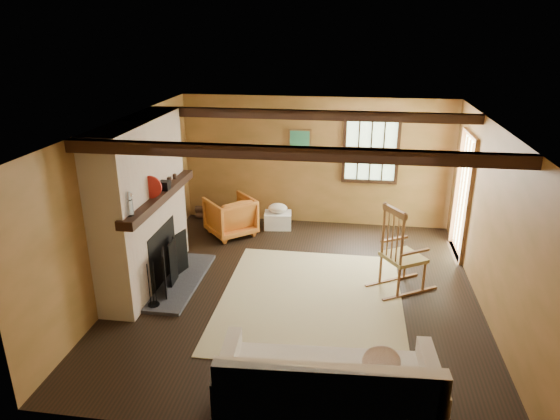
% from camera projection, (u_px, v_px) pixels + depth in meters
% --- Properties ---
extents(ground, '(5.50, 5.50, 0.00)m').
position_uv_depth(ground, '(298.00, 291.00, 7.17)').
color(ground, black).
rests_on(ground, ground).
extents(room_envelope, '(5.02, 5.52, 2.44)m').
position_uv_depth(room_envelope, '(318.00, 178.00, 6.81)').
color(room_envelope, '#9E6738').
rests_on(room_envelope, ground).
extents(fireplace, '(1.02, 2.30, 2.40)m').
position_uv_depth(fireplace, '(144.00, 212.00, 7.09)').
color(fireplace, '#995F3B').
rests_on(fireplace, ground).
extents(rug, '(2.50, 3.00, 0.01)m').
position_uv_depth(rug, '(311.00, 299.00, 6.96)').
color(rug, tan).
rests_on(rug, ground).
extents(rocking_chair, '(1.04, 0.90, 1.28)m').
position_uv_depth(rocking_chair, '(401.00, 255.00, 7.06)').
color(rocking_chair, '#A48D50').
rests_on(rocking_chair, ground).
extents(sofa, '(2.13, 1.05, 0.84)m').
position_uv_depth(sofa, '(328.00, 392.00, 4.77)').
color(sofa, white).
rests_on(sofa, ground).
extents(firewood_pile, '(0.69, 0.13, 0.25)m').
position_uv_depth(firewood_pile, '(213.00, 213.00, 9.81)').
color(firewood_pile, '#523123').
rests_on(firewood_pile, ground).
extents(laundry_basket, '(0.54, 0.44, 0.30)m').
position_uv_depth(laundry_basket, '(278.00, 220.00, 9.38)').
color(laundry_basket, white).
rests_on(laundry_basket, ground).
extents(basket_pillow, '(0.44, 0.41, 0.18)m').
position_uv_depth(basket_pillow, '(278.00, 208.00, 9.30)').
color(basket_pillow, white).
rests_on(basket_pillow, laundry_basket).
extents(armchair, '(1.08, 1.08, 0.71)m').
position_uv_depth(armchair, '(231.00, 216.00, 9.00)').
color(armchair, '#BF6026').
rests_on(armchair, ground).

